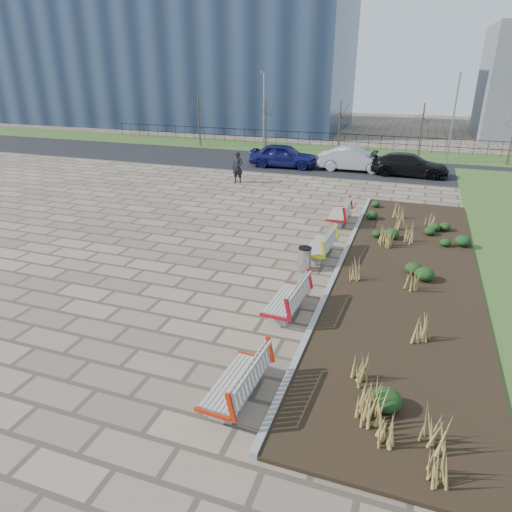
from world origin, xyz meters
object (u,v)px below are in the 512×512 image
(car_black, at_px, (409,165))
(lamp_east, at_px, (453,119))
(bench_c, at_px, (319,244))
(car_silver, at_px, (354,159))
(bench_d, at_px, (338,212))
(pedestrian, at_px, (238,167))
(lamp_west, at_px, (264,112))
(litter_bin, at_px, (305,259))
(bench_b, at_px, (286,298))
(bench_a, at_px, (235,380))
(car_blue, at_px, (284,155))

(car_black, height_order, lamp_east, lamp_east)
(bench_c, relative_size, car_silver, 0.46)
(bench_d, height_order, pedestrian, pedestrian)
(lamp_west, bearing_deg, lamp_east, 0.00)
(bench_d, height_order, lamp_west, lamp_west)
(car_silver, xyz_separation_m, lamp_east, (5.97, 5.06, 2.27))
(car_silver, xyz_separation_m, lamp_west, (-8.03, 5.06, 2.27))
(lamp_west, height_order, lamp_east, same)
(bench_d, distance_m, litter_bin, 5.44)
(bench_b, height_order, lamp_west, lamp_west)
(bench_c, xyz_separation_m, lamp_west, (-9.00, 20.29, 2.54))
(bench_b, relative_size, lamp_east, 0.35)
(bench_a, height_order, lamp_west, lamp_west)
(bench_a, distance_m, car_blue, 23.79)
(bench_c, distance_m, car_silver, 15.27)
(bench_c, xyz_separation_m, pedestrian, (-7.04, 9.65, 0.42))
(litter_bin, bearing_deg, bench_c, 81.07)
(pedestrian, distance_m, car_silver, 8.25)
(car_black, height_order, lamp_west, lamp_west)
(bench_d, bearing_deg, lamp_east, 71.77)
(bench_d, relative_size, car_silver, 0.46)
(bench_c, height_order, lamp_west, lamp_west)
(bench_d, relative_size, pedestrian, 1.14)
(bench_d, xyz_separation_m, pedestrian, (-7.04, 5.52, 0.42))
(bench_a, distance_m, bench_c, 8.29)
(litter_bin, height_order, pedestrian, pedestrian)
(pedestrian, distance_m, lamp_west, 11.03)
(bench_b, distance_m, car_black, 19.53)
(litter_bin, bearing_deg, car_blue, 108.84)
(pedestrian, distance_m, car_blue, 5.33)
(bench_c, distance_m, car_black, 15.18)
(lamp_west, bearing_deg, bench_b, -69.98)
(car_silver, xyz_separation_m, car_black, (3.55, -0.28, -0.06))
(car_silver, height_order, car_black, car_silver)
(bench_b, bearing_deg, pedestrian, 119.41)
(car_black, bearing_deg, bench_a, 174.25)
(car_blue, bearing_deg, bench_a, -168.95)
(car_silver, relative_size, car_black, 0.95)
(pedestrian, relative_size, lamp_east, 0.31)
(pedestrian, xyz_separation_m, car_blue, (1.34, 5.15, -0.11))
(car_silver, distance_m, lamp_west, 9.76)
(car_blue, xyz_separation_m, lamp_west, (-3.30, 5.49, 2.23))
(car_black, bearing_deg, litter_bin, 170.86)
(car_black, bearing_deg, car_silver, 86.11)
(lamp_east, bearing_deg, bench_c, -103.84)
(bench_b, relative_size, pedestrian, 1.14)
(bench_c, bearing_deg, car_black, 83.06)
(bench_c, relative_size, pedestrian, 1.14)
(bench_c, bearing_deg, car_blue, 113.92)
(pedestrian, distance_m, lamp_east, 16.21)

